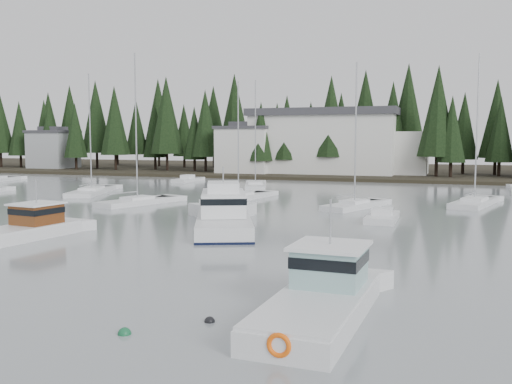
# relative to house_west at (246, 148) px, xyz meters

# --- Properties ---
(far_shore_land) EXTENTS (240.00, 54.00, 1.00)m
(far_shore_land) POSITION_rel_house_west_xyz_m (18.00, 18.00, -4.65)
(far_shore_land) COLOR black
(far_shore_land) RESTS_ON ground
(conifer_treeline) EXTENTS (200.00, 22.00, 20.00)m
(conifer_treeline) POSITION_rel_house_west_xyz_m (18.00, 7.00, -4.65)
(conifer_treeline) COLOR black
(conifer_treeline) RESTS_ON ground
(house_west) EXTENTS (9.54, 7.42, 8.75)m
(house_west) POSITION_rel_house_west_xyz_m (0.00, 0.00, 0.00)
(house_west) COLOR silver
(house_west) RESTS_ON ground
(house_far_west) EXTENTS (8.48, 7.42, 8.25)m
(house_far_west) POSITION_rel_house_west_xyz_m (-42.00, 2.00, -0.25)
(house_far_west) COLOR #999EA0
(house_far_west) RESTS_ON ground
(harbor_inn) EXTENTS (29.50, 11.50, 10.90)m
(harbor_inn) POSITION_rel_house_west_xyz_m (15.04, 3.34, 1.12)
(harbor_inn) COLOR silver
(harbor_inn) RESTS_ON ground
(lobster_boat_brown) EXTENTS (5.04, 8.82, 4.22)m
(lobster_boat_brown) POSITION_rel_house_west_xyz_m (8.36, -63.77, -4.17)
(lobster_boat_brown) COLOR silver
(lobster_boat_brown) RESTS_ON ground
(cabin_cruiser_center) EXTENTS (8.05, 12.35, 5.09)m
(cabin_cruiser_center) POSITION_rel_house_west_xyz_m (19.02, -55.76, -3.89)
(cabin_cruiser_center) COLOR silver
(cabin_cruiser_center) RESTS_ON ground
(lobster_boat_teal) EXTENTS (3.22, 8.58, 4.70)m
(lobster_boat_teal) POSITION_rel_house_west_xyz_m (30.01, -73.10, -4.09)
(lobster_boat_teal) COLOR silver
(lobster_boat_teal) RESTS_ON ground
(sailboat_3) EXTENTS (6.28, 11.20, 14.30)m
(sailboat_3) POSITION_rel_house_west_xyz_m (-5.51, -36.73, -4.59)
(sailboat_3) COLOR silver
(sailboat_3) RESTS_ON ground
(sailboat_5) EXTENTS (5.49, 9.79, 14.44)m
(sailboat_5) POSITION_rel_house_west_xyz_m (9.62, -22.33, -4.57)
(sailboat_5) COLOR silver
(sailboat_5) RESTS_ON ground
(sailboat_6) EXTENTS (5.12, 8.39, 13.77)m
(sailboat_6) POSITION_rel_house_west_xyz_m (25.72, -40.58, -4.56)
(sailboat_6) COLOR silver
(sailboat_6) RESTS_ON ground
(sailboat_7) EXTENTS (5.15, 8.96, 15.03)m
(sailboat_7) POSITION_rel_house_west_xyz_m (5.26, -44.49, -4.56)
(sailboat_7) COLOR silver
(sailboat_7) RESTS_ON ground
(sailboat_8) EXTENTS (4.94, 9.64, 14.86)m
(sailboat_8) POSITION_rel_house_west_xyz_m (36.18, -34.49, -4.57)
(sailboat_8) COLOR silver
(sailboat_8) RESTS_ON ground
(sailboat_11) EXTENTS (4.28, 11.01, 12.75)m
(sailboat_11) POSITION_rel_house_west_xyz_m (13.14, -37.61, -4.59)
(sailboat_11) COLOR silver
(sailboat_11) RESTS_ON ground
(runabout_1) EXTENTS (2.25, 5.22, 1.42)m
(runabout_1) POSITION_rel_house_west_xyz_m (29.14, -48.12, -4.52)
(runabout_1) COLOR silver
(runabout_1) RESTS_ON ground
(runabout_3) EXTENTS (2.55, 6.04, 1.42)m
(runabout_3) POSITION_rel_house_west_xyz_m (-3.08, -16.57, -4.52)
(runabout_3) COLOR silver
(runabout_3) RESTS_ON ground
(mooring_buoy_green) EXTENTS (0.45, 0.45, 0.45)m
(mooring_buoy_green) POSITION_rel_house_west_xyz_m (24.35, -76.96, -4.65)
(mooring_buoy_green) COLOR #145933
(mooring_buoy_green) RESTS_ON ground
(mooring_buoy_dark) EXTENTS (0.38, 0.38, 0.38)m
(mooring_buoy_dark) POSITION_rel_house_west_xyz_m (26.46, -74.89, -4.65)
(mooring_buoy_dark) COLOR black
(mooring_buoy_dark) RESTS_ON ground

